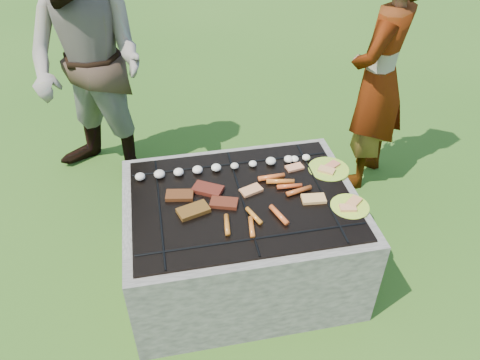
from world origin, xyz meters
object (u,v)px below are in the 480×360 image
(fire_pit, at_px, (242,240))
(bystander, at_px, (88,67))
(cook, at_px, (379,79))
(plate_far, at_px, (328,169))
(plate_near, at_px, (350,206))

(fire_pit, height_order, bystander, bystander)
(fire_pit, height_order, cook, cook)
(fire_pit, distance_m, bystander, 1.58)
(plate_far, xyz_separation_m, bystander, (-1.38, 1.03, 0.32))
(bystander, bearing_deg, plate_near, -7.44)
(fire_pit, bearing_deg, plate_near, -17.73)
(fire_pit, height_order, plate_near, plate_near)
(fire_pit, xyz_separation_m, plate_near, (0.56, -0.18, 0.33))
(fire_pit, relative_size, plate_far, 4.07)
(bystander, bearing_deg, plate_far, 0.58)
(plate_far, bearing_deg, plate_near, -89.85)
(plate_near, bearing_deg, plate_far, 90.15)
(cook, height_order, bystander, bystander)
(plate_near, xyz_separation_m, bystander, (-1.39, 1.37, 0.32))
(fire_pit, relative_size, plate_near, 6.12)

